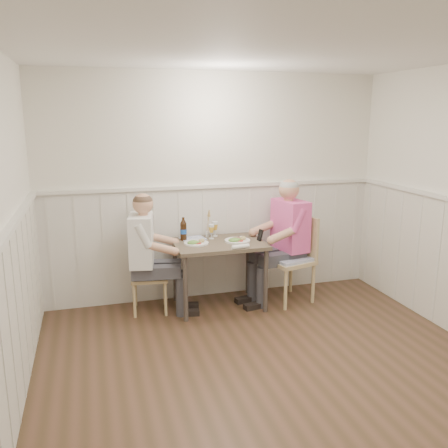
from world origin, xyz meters
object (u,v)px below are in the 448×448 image
chair_right (293,255)px  man_in_pink (286,249)px  diner_cream (146,264)px  dining_table (219,251)px  grass_vase (207,224)px  chair_left (145,273)px  beer_bottle (183,230)px

chair_right → man_in_pink: (-0.07, 0.05, 0.07)m
man_in_pink → diner_cream: man_in_pink is taller
dining_table → grass_vase: size_ratio=2.92×
diner_cream → man_in_pink: bearing=-0.5°
grass_vase → diner_cream: bearing=-162.3°
chair_left → grass_vase: size_ratio=2.40×
dining_table → diner_cream: 0.81m
chair_left → grass_vase: 0.89m
chair_left → diner_cream: (0.01, -0.07, 0.13)m
dining_table → diner_cream: (-0.80, 0.02, -0.09)m
man_in_pink → beer_bottle: man_in_pink is taller
dining_table → beer_bottle: beer_bottle is taller
chair_right → grass_vase: (-0.95, 0.30, 0.36)m
diner_cream → beer_bottle: diner_cream is taller
chair_right → beer_bottle: size_ratio=3.80×
dining_table → grass_vase: bearing=105.8°
diner_cream → chair_right: bearing=-2.2°
chair_right → man_in_pink: bearing=143.7°
chair_right → diner_cream: (-1.68, 0.06, 0.03)m
chair_left → chair_right: bearing=-4.4°
dining_table → chair_right: bearing=-3.1°
man_in_pink → diner_cream: bearing=179.5°
diner_cream → grass_vase: (0.73, 0.23, 0.34)m
man_in_pink → grass_vase: man_in_pink is taller
diner_cream → dining_table: bearing=-1.2°
chair_right → diner_cream: bearing=177.8°
chair_right → grass_vase: 1.06m
man_in_pink → grass_vase: (-0.88, 0.25, 0.30)m
man_in_pink → beer_bottle: 1.21m
chair_right → chair_left: size_ratio=1.22×
grass_vase → chair_right: bearing=-17.5°
dining_table → diner_cream: bearing=178.8°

